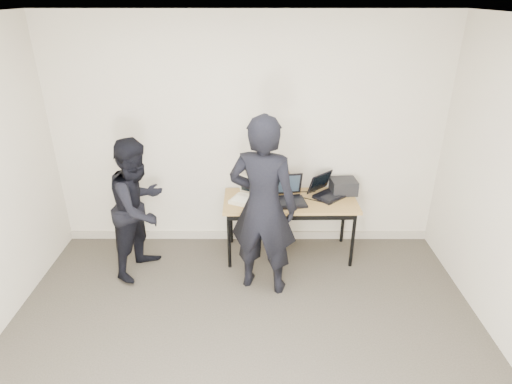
{
  "coord_description": "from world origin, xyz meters",
  "views": [
    {
      "loc": [
        0.11,
        -2.44,
        2.86
      ],
      "look_at": [
        0.1,
        1.6,
        0.95
      ],
      "focal_mm": 30.0,
      "sensor_mm": 36.0,
      "label": 1
    }
  ],
  "objects_px": {
    "person_typist": "(263,207)",
    "person_observer": "(139,207)",
    "leather_satchel": "(274,182)",
    "laptop_center": "(287,196)",
    "desk": "(290,205)",
    "laptop_right": "(326,191)",
    "laptop_beige": "(247,197)",
    "equipment_box": "(343,186)"
  },
  "relations": [
    {
      "from": "laptop_right",
      "to": "person_typist",
      "type": "xyz_separation_m",
      "value": [
        -0.74,
        -0.72,
        0.16
      ]
    },
    {
      "from": "desk",
      "to": "person_observer",
      "type": "bearing_deg",
      "value": -171.08
    },
    {
      "from": "laptop_beige",
      "to": "person_typist",
      "type": "height_order",
      "value": "person_typist"
    },
    {
      "from": "laptop_beige",
      "to": "leather_satchel",
      "type": "bearing_deg",
      "value": 64.31
    },
    {
      "from": "person_typist",
      "to": "laptop_beige",
      "type": "bearing_deg",
      "value": -58.01
    },
    {
      "from": "laptop_center",
      "to": "person_typist",
      "type": "relative_size",
      "value": 0.23
    },
    {
      "from": "equipment_box",
      "to": "person_typist",
      "type": "distance_m",
      "value": 1.24
    },
    {
      "from": "desk",
      "to": "laptop_beige",
      "type": "height_order",
      "value": "laptop_beige"
    },
    {
      "from": "laptop_beige",
      "to": "leather_satchel",
      "type": "height_order",
      "value": "leather_satchel"
    },
    {
      "from": "laptop_beige",
      "to": "laptop_center",
      "type": "distance_m",
      "value": 0.45
    },
    {
      "from": "desk",
      "to": "person_observer",
      "type": "distance_m",
      "value": 1.66
    },
    {
      "from": "desk",
      "to": "laptop_right",
      "type": "height_order",
      "value": "laptop_right"
    },
    {
      "from": "laptop_center",
      "to": "laptop_right",
      "type": "distance_m",
      "value": 0.48
    },
    {
      "from": "desk",
      "to": "person_typist",
      "type": "distance_m",
      "value": 0.73
    },
    {
      "from": "laptop_center",
      "to": "person_observer",
      "type": "relative_size",
      "value": 0.28
    },
    {
      "from": "leather_satchel",
      "to": "desk",
      "type": "bearing_deg",
      "value": -58.1
    },
    {
      "from": "leather_satchel",
      "to": "person_observer",
      "type": "relative_size",
      "value": 0.25
    },
    {
      "from": "laptop_right",
      "to": "equipment_box",
      "type": "xyz_separation_m",
      "value": [
        0.21,
        0.07,
        0.03
      ]
    },
    {
      "from": "laptop_right",
      "to": "person_observer",
      "type": "bearing_deg",
      "value": 148.78
    },
    {
      "from": "person_typist",
      "to": "laptop_right",
      "type": "bearing_deg",
      "value": -120.03
    },
    {
      "from": "laptop_center",
      "to": "leather_satchel",
      "type": "distance_m",
      "value": 0.29
    },
    {
      "from": "laptop_right",
      "to": "leather_satchel",
      "type": "height_order",
      "value": "same"
    },
    {
      "from": "laptop_beige",
      "to": "person_observer",
      "type": "distance_m",
      "value": 1.18
    },
    {
      "from": "desk",
      "to": "laptop_beige",
      "type": "relative_size",
      "value": 3.69
    },
    {
      "from": "laptop_beige",
      "to": "equipment_box",
      "type": "bearing_deg",
      "value": 36.46
    },
    {
      "from": "laptop_beige",
      "to": "equipment_box",
      "type": "relative_size",
      "value": 1.42
    },
    {
      "from": "equipment_box",
      "to": "person_observer",
      "type": "relative_size",
      "value": 0.19
    },
    {
      "from": "leather_satchel",
      "to": "laptop_right",
      "type": "bearing_deg",
      "value": -16.74
    },
    {
      "from": "desk",
      "to": "laptop_right",
      "type": "distance_m",
      "value": 0.45
    },
    {
      "from": "person_typist",
      "to": "leather_satchel",
      "type": "bearing_deg",
      "value": -83.64
    },
    {
      "from": "person_observer",
      "to": "equipment_box",
      "type": "bearing_deg",
      "value": -55.74
    },
    {
      "from": "person_typist",
      "to": "laptop_center",
      "type": "bearing_deg",
      "value": -100.08
    },
    {
      "from": "person_typist",
      "to": "person_observer",
      "type": "relative_size",
      "value": 1.22
    },
    {
      "from": "laptop_right",
      "to": "person_observer",
      "type": "relative_size",
      "value": 0.31
    },
    {
      "from": "laptop_beige",
      "to": "laptop_right",
      "type": "xyz_separation_m",
      "value": [
        0.91,
        0.13,
        0.01
      ]
    },
    {
      "from": "laptop_center",
      "to": "equipment_box",
      "type": "relative_size",
      "value": 1.49
    },
    {
      "from": "desk",
      "to": "person_observer",
      "type": "height_order",
      "value": "person_observer"
    },
    {
      "from": "leather_satchel",
      "to": "person_typist",
      "type": "height_order",
      "value": "person_typist"
    },
    {
      "from": "person_typist",
      "to": "person_observer",
      "type": "xyz_separation_m",
      "value": [
        -1.31,
        0.32,
        -0.17
      ]
    },
    {
      "from": "leather_satchel",
      "to": "equipment_box",
      "type": "distance_m",
      "value": 0.81
    },
    {
      "from": "person_typist",
      "to": "person_observer",
      "type": "bearing_deg",
      "value": 2.15
    },
    {
      "from": "person_observer",
      "to": "laptop_center",
      "type": "bearing_deg",
      "value": -58.38
    }
  ]
}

